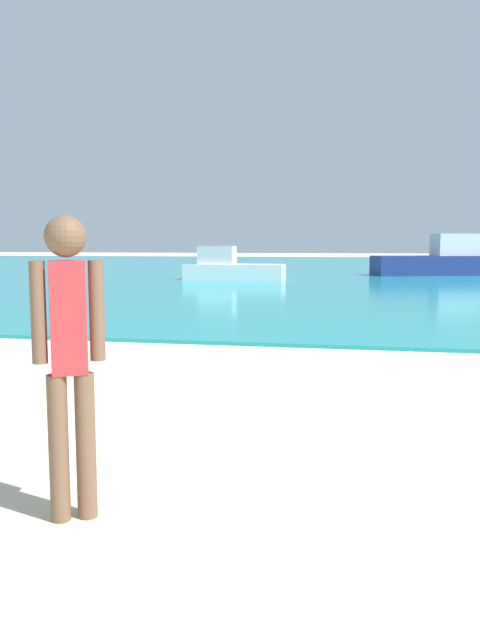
% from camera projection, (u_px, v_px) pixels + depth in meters
% --- Properties ---
extents(water, '(160.00, 60.00, 0.06)m').
position_uv_depth(water, '(350.00, 268.00, 38.82)').
color(water, teal).
rests_on(water, ground).
extents(person_standing, '(0.36, 0.24, 1.72)m').
position_uv_depth(person_standing, '(69.00, 350.00, 3.55)').
color(person_standing, brown).
rests_on(person_standing, ground).
extents(boat_near, '(4.06, 1.33, 1.38)m').
position_uv_depth(boat_near, '(231.00, 268.00, 26.07)').
color(boat_near, white).
rests_on(boat_near, water).
extents(boat_far, '(5.96, 3.36, 1.93)m').
position_uv_depth(boat_far, '(439.00, 261.00, 30.02)').
color(boat_far, navy).
rests_on(boat_far, water).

